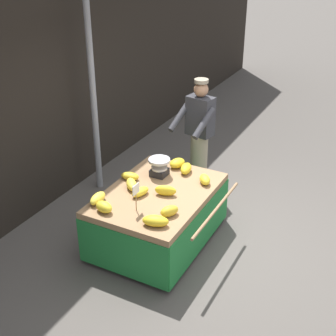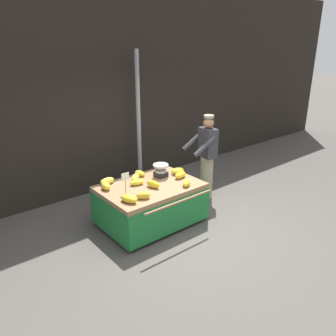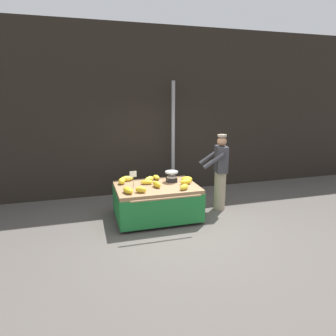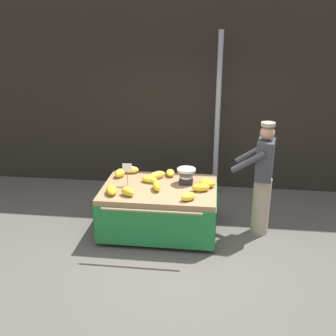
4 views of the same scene
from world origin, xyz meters
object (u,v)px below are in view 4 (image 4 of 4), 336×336
weighing_scale (186,176)px  banana_bunch_9 (120,173)px  banana_cart (160,198)px  banana_bunch_5 (149,179)px  banana_bunch_2 (170,173)px  banana_bunch_7 (112,190)px  banana_bunch_4 (130,170)px  banana_bunch_10 (201,187)px  banana_bunch_3 (157,175)px  banana_bunch_8 (188,197)px  street_pole (218,117)px  banana_bunch_0 (157,186)px  price_sign (127,170)px  vendor_person (262,179)px  banana_bunch_1 (207,183)px  banana_bunch_6 (127,192)px

weighing_scale → banana_bunch_9: 1.07m
banana_cart → banana_bunch_5: bearing=140.2°
banana_bunch_2 → banana_bunch_7: banana_bunch_7 is taller
banana_bunch_2 → banana_bunch_7: bearing=-133.5°
weighing_scale → banana_bunch_4: (-0.93, 0.31, -0.06)m
banana_bunch_4 → banana_bunch_10: same height
banana_bunch_5 → banana_bunch_9: banana_bunch_9 is taller
banana_bunch_3 → banana_bunch_8: 0.92m
street_pole → weighing_scale: bearing=-108.5°
street_pole → banana_bunch_3: street_pole is taller
banana_bunch_4 → banana_bunch_10: (1.16, -0.59, 0.00)m
banana_bunch_3 → banana_bunch_9: 0.59m
banana_bunch_0 → banana_bunch_5: 0.30m
price_sign → vendor_person: (1.98, 0.12, -0.10)m
banana_bunch_1 → banana_bunch_9: bearing=170.1°
weighing_scale → banana_bunch_5: weighing_scale is taller
banana_bunch_7 → price_sign: bearing=64.6°
street_pole → banana_bunch_2: street_pole is taller
weighing_scale → vendor_person: (1.11, -0.06, 0.03)m
banana_cart → price_sign: bearing=178.7°
banana_bunch_6 → banana_bunch_9: bearing=111.5°
banana_bunch_0 → banana_bunch_8: size_ratio=1.14×
banana_bunch_2 → banana_bunch_8: size_ratio=1.06×
street_pole → banana_bunch_10: size_ratio=11.07×
banana_cart → banana_bunch_9: (-0.67, 0.32, 0.25)m
weighing_scale → banana_bunch_9: bearing=172.7°
banana_bunch_7 → banana_bunch_5: bearing=45.2°
street_pole → banana_cart: 1.93m
banana_bunch_0 → banana_bunch_3: (-0.06, 0.44, -0.01)m
banana_bunch_10 → banana_bunch_4: bearing=153.1°
banana_bunch_4 → banana_bunch_6: size_ratio=1.20×
banana_bunch_6 → banana_bunch_8: (0.86, -0.05, -0.00)m
banana_bunch_9 → banana_bunch_2: bearing=10.2°
weighing_scale → price_sign: size_ratio=0.82×
banana_bunch_1 → banana_bunch_5: 0.87m
banana_bunch_0 → banana_bunch_1: bearing=15.8°
price_sign → banana_bunch_2: price_sign is taller
price_sign → banana_bunch_10: price_sign is taller
banana_bunch_1 → banana_bunch_7: size_ratio=0.83×
banana_bunch_10 → banana_bunch_7: bearing=-169.2°
banana_bunch_4 → banana_bunch_9: size_ratio=1.18×
banana_bunch_3 → banana_bunch_7: size_ratio=0.95×
banana_cart → banana_bunch_6: (-0.40, -0.37, 0.25)m
banana_bunch_7 → banana_bunch_3: bearing=49.2°
banana_bunch_1 → banana_bunch_4: (-1.24, 0.42, -0.00)m
weighing_scale → banana_cart: bearing=-153.9°
vendor_person → banana_bunch_3: bearing=173.0°
weighing_scale → banana_bunch_4: bearing=161.3°
banana_bunch_10 → banana_bunch_8: bearing=-114.9°
banana_bunch_10 → banana_bunch_2: bearing=132.7°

